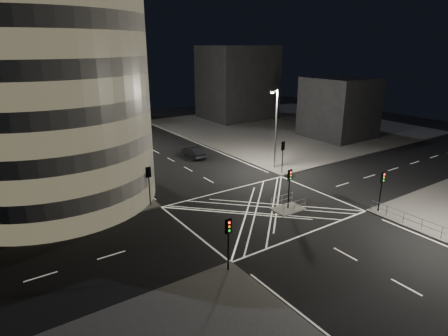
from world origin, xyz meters
TOP-DOWN VIEW (x-y plane):
  - ground at (0.00, 0.00)m, footprint 120.00×120.00m
  - sidewalk_far_right at (29.00, 27.00)m, footprint 42.00×42.00m
  - central_island at (2.00, -1.50)m, footprint 3.00×2.00m
  - building_right_far at (26.00, 40.00)m, footprint 14.00×12.00m
  - building_right_near at (30.00, 16.00)m, footprint 10.00×10.00m
  - building_far_end at (-4.00, 58.00)m, footprint 18.00×8.00m
  - tree_a at (-10.50, 9.00)m, footprint 4.06×4.06m
  - tree_b at (-10.50, 15.00)m, footprint 4.12×4.12m
  - tree_c at (-10.50, 21.00)m, footprint 4.75×4.75m
  - tree_d at (-10.50, 27.00)m, footprint 5.20×5.20m
  - tree_e at (-10.50, 33.00)m, footprint 3.46×3.46m
  - traffic_signal_fl at (-8.80, 6.80)m, footprint 0.55×0.22m
  - traffic_signal_nl at (-8.80, -6.80)m, footprint 0.55×0.22m
  - traffic_signal_fr at (8.80, 6.80)m, footprint 0.55×0.22m
  - traffic_signal_nr at (8.80, -6.80)m, footprint 0.55×0.22m
  - traffic_signal_island at (2.00, -1.50)m, footprint 0.55×0.22m
  - street_lamp_left_near at (-9.44, 12.00)m, footprint 1.25×0.25m
  - street_lamp_left_far at (-9.44, 30.00)m, footprint 1.25×0.25m
  - street_lamp_right_far at (9.44, 9.00)m, footprint 1.25×0.25m
  - railing_near_right at (8.30, -12.15)m, footprint 0.06×11.70m
  - railing_island_south at (2.00, -2.40)m, footprint 2.80×0.06m
  - railing_island_north at (2.00, -0.60)m, footprint 2.80×0.06m
  - sedan at (3.18, 19.10)m, footprint 1.85×4.82m

SIDE VIEW (x-z plane):
  - ground at x=0.00m, z-range 0.00..0.00m
  - sidewalk_far_right at x=29.00m, z-range 0.00..0.15m
  - central_island at x=2.00m, z-range 0.00..0.15m
  - railing_near_right at x=8.30m, z-range 0.15..1.25m
  - railing_island_south at x=2.00m, z-range 0.15..1.25m
  - railing_island_north at x=2.00m, z-range 0.15..1.25m
  - sedan at x=3.18m, z-range 0.00..1.57m
  - traffic_signal_fl at x=-8.80m, z-range 0.91..4.91m
  - traffic_signal_nl at x=-8.80m, z-range 0.91..4.91m
  - traffic_signal_fr at x=8.80m, z-range 0.91..4.91m
  - traffic_signal_nr at x=8.80m, z-range 0.91..4.91m
  - traffic_signal_island at x=2.00m, z-range 0.91..4.91m
  - tree_e at x=-10.50m, z-range 1.10..7.00m
  - tree_a at x=-10.50m, z-range 0.96..7.27m
  - tree_b at x=-10.50m, z-range 1.34..8.48m
  - tree_c at x=-10.50m, z-range 1.26..8.97m
  - building_right_near at x=30.00m, z-range 0.15..10.15m
  - tree_d at x=-10.50m, z-range 1.27..9.49m
  - street_lamp_left_near at x=-9.44m, z-range 0.54..10.54m
  - street_lamp_left_far at x=-9.44m, z-range 0.54..10.54m
  - street_lamp_right_far at x=9.44m, z-range 0.54..10.54m
  - building_right_far at x=26.00m, z-range 0.15..15.15m
  - building_far_end at x=-4.00m, z-range 0.00..18.00m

